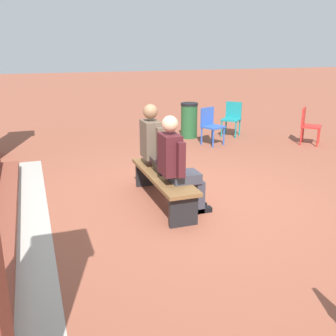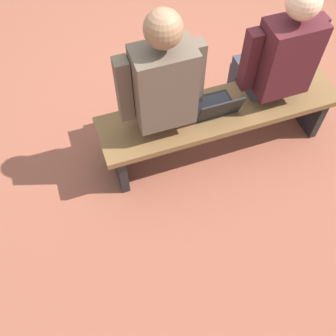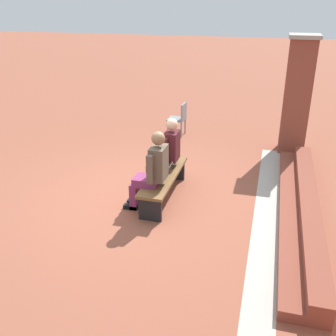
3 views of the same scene
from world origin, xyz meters
name	(u,v)px [view 1 (image 1 of 3)]	position (x,y,z in m)	size (l,w,h in m)	color
ground_plane	(186,199)	(0.00, 0.00, 0.00)	(60.00, 60.00, 0.00)	brown
concrete_strip	(34,220)	(-0.05, 2.17, 0.00)	(5.76, 0.40, 0.01)	#A8A399
bench	(163,180)	(-0.05, 0.38, 0.35)	(1.80, 0.44, 0.45)	brown
person_student	(178,163)	(-0.45, 0.31, 0.72)	(0.54, 0.69, 1.35)	#383842
person_adult	(158,147)	(0.39, 0.31, 0.73)	(0.56, 0.71, 1.38)	#7F2D5B
laptop	(161,169)	(0.01, 0.39, 0.50)	(0.32, 0.29, 0.21)	black
plastic_chair_near_bench_right	(211,124)	(2.98, -1.80, 0.48)	(0.55, 0.55, 0.84)	#2D56B7
plastic_chair_mid_courtyard	(232,117)	(3.64, -2.71, 0.48)	(0.59, 0.59, 0.84)	teal
plastic_chair_near_bench_left	(308,123)	(2.26, -3.92, 0.48)	(0.59, 0.59, 0.84)	red
litter_bin	(189,120)	(3.78, -1.60, 0.43)	(0.42, 0.42, 0.86)	#23562D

